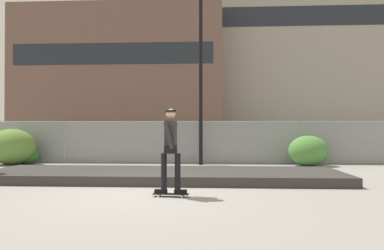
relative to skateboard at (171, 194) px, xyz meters
name	(u,v)px	position (x,y,z in m)	size (l,w,h in m)	color
ground_plane	(147,195)	(-0.55, 0.16, -0.06)	(120.00, 120.00, 0.00)	gray
gravel_berm	(163,175)	(-0.55, 2.80, 0.08)	(10.38, 3.00, 0.27)	#33302D
skateboard	(171,194)	(0.00, 0.00, 0.00)	(0.81, 0.25, 0.07)	black
skater	(171,145)	(0.00, 0.00, 1.09)	(0.72, 0.59, 1.87)	black
chain_fence	(179,142)	(-0.55, 8.06, 0.87)	(20.57, 0.06, 1.85)	gray
street_lamp	(201,56)	(0.40, 7.50, 4.51)	(0.44, 0.44, 7.42)	black
parked_car_near	(114,142)	(-4.09, 10.57, 0.78)	(4.50, 2.15, 1.66)	silver
parked_car_mid	(235,142)	(2.02, 11.01, 0.78)	(4.54, 2.24, 1.66)	navy
library_building	(123,77)	(-10.95, 40.67, 8.25)	(25.72, 11.56, 16.60)	brown
office_block	(292,52)	(12.12, 46.49, 12.57)	(22.70, 14.27, 25.25)	gray
shrub_left	(12,147)	(-7.53, 7.08, 0.69)	(1.95, 1.59, 1.50)	#567A33
shrub_center	(27,155)	(-6.99, 7.34, 0.33)	(1.00, 0.82, 0.77)	#2D5B28
shrub_right	(308,151)	(4.77, 7.23, 0.56)	(1.59, 1.30, 1.23)	#477F38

